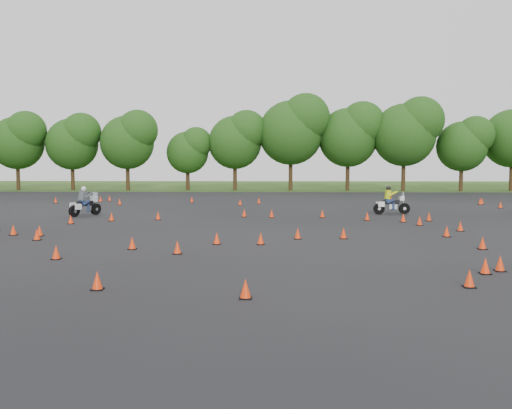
% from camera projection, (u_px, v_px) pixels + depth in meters
% --- Properties ---
extents(ground, '(140.00, 140.00, 0.00)m').
position_uv_depth(ground, '(253.00, 242.00, 22.99)').
color(ground, '#2D5119').
rests_on(ground, ground).
extents(asphalt_pad, '(62.00, 62.00, 0.00)m').
position_uv_depth(asphalt_pad, '(257.00, 225.00, 28.97)').
color(asphalt_pad, black).
rests_on(asphalt_pad, ground).
extents(treeline, '(87.36, 32.58, 11.08)m').
position_uv_depth(treeline, '(301.00, 146.00, 57.23)').
color(treeline, '#204714').
rests_on(treeline, ground).
extents(traffic_cones, '(36.02, 32.86, 0.45)m').
position_uv_depth(traffic_cones, '(242.00, 220.00, 28.99)').
color(traffic_cones, '#FF360A').
rests_on(traffic_cones, asphalt_pad).
extents(rider_grey, '(1.78, 2.31, 1.76)m').
position_uv_depth(rider_grey, '(85.00, 201.00, 33.75)').
color(rider_grey, '#464B4F').
rests_on(rider_grey, ground).
extents(rider_yellow, '(2.28, 0.86, 1.73)m').
position_uv_depth(rider_yellow, '(392.00, 200.00, 34.76)').
color(rider_yellow, '#B9C811').
rests_on(rider_yellow, ground).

